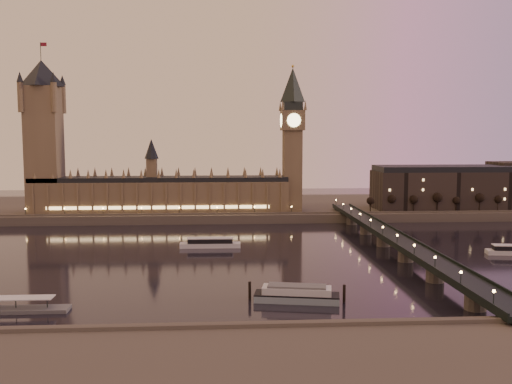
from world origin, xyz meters
TOP-DOWN VIEW (x-y plane):
  - ground at (0.00, 0.00)m, footprint 700.00×700.00m
  - far_embankment at (30.00, 165.00)m, footprint 560.00×130.00m
  - palace_of_westminster at (-40.12, 120.99)m, footprint 180.00×26.62m
  - victoria_tower at (-120.00, 121.00)m, footprint 31.68×31.68m
  - big_ben at (53.99, 120.99)m, footprint 17.68×17.68m
  - westminster_bridge at (91.61, 0.00)m, footprint 13.20×260.00m
  - city_block at (194.94, 130.93)m, footprint 155.00×45.00m
  - bare_tree_0 at (110.09, 109.00)m, footprint 5.94×5.94m
  - bare_tree_1 at (125.52, 109.00)m, footprint 5.94×5.94m
  - bare_tree_2 at (140.95, 109.00)m, footprint 5.94×5.94m
  - bare_tree_3 at (156.38, 109.00)m, footprint 5.94×5.94m
  - bare_tree_4 at (171.81, 109.00)m, footprint 5.94×5.94m
  - bare_tree_5 at (187.23, 109.00)m, footprint 5.94×5.94m
  - bare_tree_6 at (202.66, 109.00)m, footprint 5.94×5.94m
  - cruise_boat_a at (-3.19, 21.56)m, footprint 32.94×7.51m
  - cruise_boat_c at (151.52, -6.80)m, footprint 25.99×11.00m
  - moored_barge at (30.55, -81.45)m, footprint 35.41×14.46m
  - pontoon_pier at (-73.24, -87.29)m, footprint 44.99×7.50m

SIDE VIEW (x-z plane):
  - ground at x=0.00m, z-range 0.00..0.00m
  - pontoon_pier at x=-73.24m, z-range -4.71..7.29m
  - cruise_boat_c at x=151.52m, z-range -0.30..4.74m
  - cruise_boat_a at x=-3.19m, z-range -0.31..4.94m
  - moored_barge at x=30.55m, z-range -0.51..6.09m
  - far_embankment at x=30.00m, z-range 0.00..6.00m
  - westminster_bridge at x=91.61m, z-range -2.13..13.17m
  - bare_tree_0 at x=110.09m, z-range 8.98..21.06m
  - bare_tree_1 at x=125.52m, z-range 8.98..21.06m
  - bare_tree_2 at x=140.95m, z-range 8.98..21.06m
  - bare_tree_3 at x=156.38m, z-range 8.98..21.06m
  - bare_tree_4 at x=171.81m, z-range 8.98..21.06m
  - bare_tree_5 at x=187.23m, z-range 8.98..21.06m
  - bare_tree_6 at x=202.66m, z-range 8.98..21.06m
  - palace_of_westminster at x=-40.12m, z-range -4.29..47.71m
  - city_block at x=194.94m, z-range 5.24..39.24m
  - big_ben at x=53.99m, z-range 11.95..115.95m
  - victoria_tower at x=-120.00m, z-range 6.79..124.79m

